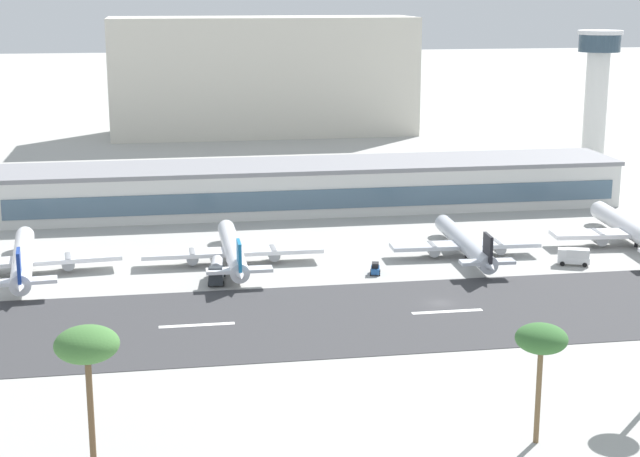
{
  "coord_description": "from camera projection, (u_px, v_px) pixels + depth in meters",
  "views": [
    {
      "loc": [
        -46.56,
        -154.28,
        51.99
      ],
      "look_at": [
        -16.69,
        24.15,
        8.02
      ],
      "focal_mm": 55.48,
      "sensor_mm": 36.0,
      "label": 1
    }
  ],
  "objects": [
    {
      "name": "airliner_black_tail_gate_2",
      "position": [
        466.0,
        244.0,
        195.95
      ],
      "size": [
        30.02,
        39.45,
        8.23
      ],
      "rotation": [
        0.0,
        0.0,
        1.53
      ],
      "color": "silver",
      "rests_on": "ground_plane"
    },
    {
      "name": "distant_hotel_block",
      "position": [
        263.0,
        76.0,
        359.66
      ],
      "size": [
        109.72,
        33.35,
        42.22
      ],
      "primitive_type": "cube",
      "color": "beige",
      "rests_on": "ground_plane"
    },
    {
      "name": "palm_tree_1",
      "position": [
        87.0,
        347.0,
        107.4
      ],
      "size": [
        7.12,
        7.12,
        16.34
      ],
      "color": "brown",
      "rests_on": "ground_plane"
    },
    {
      "name": "service_fuel_truck_2",
      "position": [
        217.0,
        271.0,
        179.84
      ],
      "size": [
        3.6,
        8.73,
        3.95
      ],
      "rotation": [
        0.0,
        0.0,
        4.61
      ],
      "color": "#2D3338",
      "rests_on": "ground_plane"
    },
    {
      "name": "airliner_navy_tail_gate_0",
      "position": [
        23.0,
        261.0,
        183.48
      ],
      "size": [
        36.58,
        42.02,
        8.78
      ],
      "rotation": [
        0.0,
        0.0,
        1.67
      ],
      "color": "white",
      "rests_on": "ground_plane"
    },
    {
      "name": "airliner_red_tail_gate_3",
      "position": [
        636.0,
        233.0,
        203.89
      ],
      "size": [
        35.03,
        45.1,
        9.42
      ],
      "rotation": [
        0.0,
        0.0,
        1.49
      ],
      "color": "white",
      "rests_on": "ground_plane"
    },
    {
      "name": "service_baggage_tug_1",
      "position": [
        375.0,
        269.0,
        184.75
      ],
      "size": [
        2.49,
        3.49,
        2.2
      ],
      "rotation": [
        0.0,
        0.0,
        1.33
      ],
      "color": "#23569E",
      "rests_on": "ground_plane"
    },
    {
      "name": "runway_centreline_dash_4",
      "position": [
        447.0,
        311.0,
        163.25
      ],
      "size": [
        12.0,
        1.2,
        0.01
      ],
      "primitive_type": "cube",
      "color": "white",
      "rests_on": "runway_strip"
    },
    {
      "name": "palm_tree_2",
      "position": [
        541.0,
        341.0,
        113.38
      ],
      "size": [
        6.08,
        6.08,
        14.61
      ],
      "color": "brown",
      "rests_on": "ground_plane"
    },
    {
      "name": "ground_plane",
      "position": [
        440.0,
        304.0,
        167.61
      ],
      "size": [
        1400.0,
        1400.0,
        0.0
      ],
      "primitive_type": "plane",
      "color": "#A8A8A3"
    },
    {
      "name": "terminal_building",
      "position": [
        314.0,
        186.0,
        238.83
      ],
      "size": [
        148.96,
        22.41,
        11.23
      ],
      "color": "silver",
      "rests_on": "ground_plane"
    },
    {
      "name": "runway_strip",
      "position": [
        448.0,
        312.0,
        163.28
      ],
      "size": [
        800.0,
        35.92,
        0.08
      ],
      "primitive_type": "cube",
      "color": "#38383A",
      "rests_on": "ground_plane"
    },
    {
      "name": "runway_centreline_dash_3",
      "position": [
        197.0,
        325.0,
        156.64
      ],
      "size": [
        12.0,
        1.2,
        0.01
      ],
      "primitive_type": "cube",
      "color": "white",
      "rests_on": "runway_strip"
    },
    {
      "name": "control_tower",
      "position": [
        597.0,
        83.0,
        293.41
      ],
      "size": [
        13.13,
        13.13,
        40.14
      ],
      "color": "silver",
      "rests_on": "ground_plane"
    },
    {
      "name": "service_box_truck_0",
      "position": [
        574.0,
        256.0,
        190.65
      ],
      "size": [
        6.46,
        4.43,
        3.25
      ],
      "rotation": [
        0.0,
        0.0,
        2.77
      ],
      "color": "white",
      "rests_on": "ground_plane"
    },
    {
      "name": "airliner_blue_tail_gate_1",
      "position": [
        233.0,
        251.0,
        190.62
      ],
      "size": [
        34.98,
        40.23,
        8.4
      ],
      "rotation": [
        0.0,
        0.0,
        1.57
      ],
      "color": "silver",
      "rests_on": "ground_plane"
    }
  ]
}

